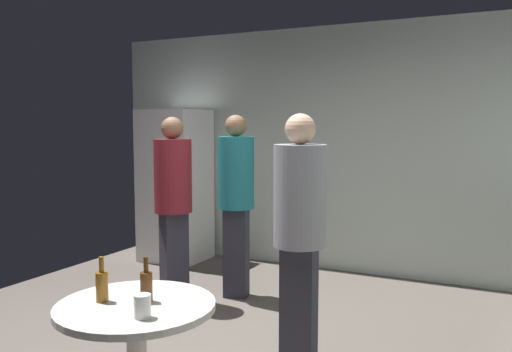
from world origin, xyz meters
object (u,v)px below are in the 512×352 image
object	(u,v)px
foreground_table	(136,324)
person_in_gray_shirt	(300,222)
beer_bottle_amber	(102,285)
beer_bottle_brown	(146,285)
refrigerator	(175,185)
person_in_maroon_shirt	(173,195)
plastic_cup_white	(142,306)
person_in_teal_shirt	(236,191)

from	to	relation	value
foreground_table	person_in_gray_shirt	world-z (taller)	person_in_gray_shirt
beer_bottle_amber	beer_bottle_brown	xyz separation A→B (m)	(0.20, 0.10, 0.00)
refrigerator	person_in_maroon_shirt	distance (m)	1.58
person_in_gray_shirt	person_in_maroon_shirt	distance (m)	1.70
refrigerator	plastic_cup_white	size ratio (longest dim) A/B	16.36
refrigerator	beer_bottle_brown	world-z (taller)	refrigerator
foreground_table	person_in_maroon_shirt	world-z (taller)	person_in_maroon_shirt
person_in_maroon_shirt	refrigerator	bearing A→B (deg)	154.04
beer_bottle_brown	plastic_cup_white	world-z (taller)	beer_bottle_brown
foreground_table	plastic_cup_white	world-z (taller)	plastic_cup_white
foreground_table	beer_bottle_amber	distance (m)	0.26
person_in_maroon_shirt	person_in_gray_shirt	bearing A→B (deg)	3.25
plastic_cup_white	person_in_maroon_shirt	distance (m)	2.40
person_in_teal_shirt	person_in_maroon_shirt	bearing A→B (deg)	-61.56
foreground_table	beer_bottle_brown	size ratio (longest dim) A/B	3.48
refrigerator	person_in_teal_shirt	xyz separation A→B (m)	(1.33, -0.90, 0.11)
beer_bottle_amber	person_in_gray_shirt	world-z (taller)	person_in_gray_shirt
foreground_table	person_in_teal_shirt	size ratio (longest dim) A/B	0.47
refrigerator	person_in_gray_shirt	bearing A→B (deg)	-40.27
beer_bottle_brown	person_in_teal_shirt	bearing A→B (deg)	107.50
refrigerator	plastic_cup_white	xyz separation A→B (m)	(2.16, -3.33, -0.11)
beer_bottle_amber	beer_bottle_brown	world-z (taller)	same
refrigerator	beer_bottle_brown	bearing A→B (deg)	-57.10
beer_bottle_amber	person_in_teal_shirt	world-z (taller)	person_in_teal_shirt
beer_bottle_brown	person_in_gray_shirt	world-z (taller)	person_in_gray_shirt
refrigerator	beer_bottle_brown	size ratio (longest dim) A/B	7.83
person_in_teal_shirt	person_in_gray_shirt	bearing A→B (deg)	29.69
beer_bottle_brown	person_in_teal_shirt	size ratio (longest dim) A/B	0.13
person_in_gray_shirt	person_in_maroon_shirt	bearing A→B (deg)	-121.35
foreground_table	beer_bottle_amber	xyz separation A→B (m)	(-0.17, -0.05, 0.19)
plastic_cup_white	person_in_gray_shirt	bearing A→B (deg)	78.15
foreground_table	beer_bottle_amber	size ratio (longest dim) A/B	3.48
refrigerator	beer_bottle_brown	xyz separation A→B (m)	(2.03, -3.14, -0.08)
foreground_table	person_in_teal_shirt	world-z (taller)	person_in_teal_shirt
beer_bottle_amber	plastic_cup_white	world-z (taller)	beer_bottle_amber
beer_bottle_brown	person_in_maroon_shirt	xyz separation A→B (m)	(-1.13, 1.84, 0.17)
beer_bottle_amber	beer_bottle_brown	bearing A→B (deg)	26.18
person_in_teal_shirt	beer_bottle_brown	bearing A→B (deg)	3.48
refrigerator	person_in_teal_shirt	bearing A→B (deg)	-34.31
refrigerator	beer_bottle_amber	distance (m)	3.72
person_in_gray_shirt	person_in_maroon_shirt	world-z (taller)	person_in_gray_shirt
beer_bottle_amber	person_in_teal_shirt	xyz separation A→B (m)	(-0.50, 2.33, 0.19)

